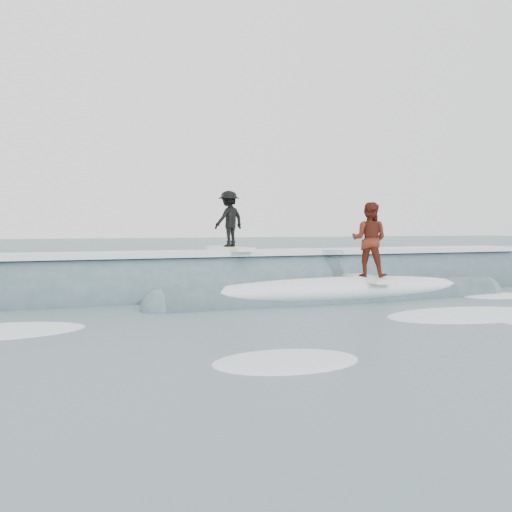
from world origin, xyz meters
name	(u,v)px	position (x,y,z in m)	size (l,w,h in m)	color
ground	(312,317)	(0.00, 0.00, 0.00)	(160.00, 160.00, 0.00)	#435762
breaking_wave	(254,293)	(0.22, 3.96, 0.04)	(22.82, 3.92, 2.28)	#38545E
surfer_black	(229,222)	(-0.40, 4.22, 1.97)	(1.12, 2.06, 1.61)	silver
surfer_red	(369,243)	(2.62, 2.02, 1.44)	(1.16, 2.04, 1.99)	silver
whitewater	(337,320)	(0.29, -0.55, 0.00)	(15.14, 6.41, 0.10)	white
far_swells	(119,265)	(-1.63, 17.65, 0.00)	(40.15, 8.65, 0.80)	#38545E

